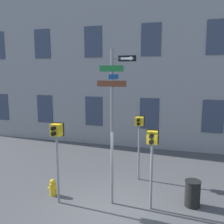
{
  "coord_description": "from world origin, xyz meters",
  "views": [
    {
      "loc": [
        2.01,
        -7.08,
        4.35
      ],
      "look_at": [
        -0.26,
        0.49,
        3.14
      ],
      "focal_mm": 40.0,
      "sensor_mm": 36.0,
      "label": 1
    }
  ],
  "objects_px": {
    "street_sign_pole": "(113,114)",
    "pedestrian_signal_across": "(139,131)",
    "trash_bin": "(193,193)",
    "pedestrian_signal_left": "(57,140)",
    "pedestrian_signal_right": "(152,148)",
    "fire_hydrant": "(53,188)"
  },
  "relations": [
    {
      "from": "street_sign_pole",
      "to": "pedestrian_signal_across",
      "type": "distance_m",
      "value": 2.45
    },
    {
      "from": "pedestrian_signal_right",
      "to": "fire_hydrant",
      "type": "xyz_separation_m",
      "value": [
        -3.51,
        -0.09,
        -1.76
      ]
    },
    {
      "from": "pedestrian_signal_right",
      "to": "pedestrian_signal_across",
      "type": "bearing_deg",
      "value": 110.56
    },
    {
      "from": "trash_bin",
      "to": "pedestrian_signal_left",
      "type": "bearing_deg",
      "value": -166.11
    },
    {
      "from": "pedestrian_signal_left",
      "to": "pedestrian_signal_across",
      "type": "xyz_separation_m",
      "value": [
        2.25,
        2.67,
        -0.11
      ]
    },
    {
      "from": "street_sign_pole",
      "to": "pedestrian_signal_left",
      "type": "height_order",
      "value": "street_sign_pole"
    },
    {
      "from": "pedestrian_signal_across",
      "to": "pedestrian_signal_right",
      "type": "bearing_deg",
      "value": -69.44
    },
    {
      "from": "street_sign_pole",
      "to": "trash_bin",
      "type": "bearing_deg",
      "value": 13.39
    },
    {
      "from": "pedestrian_signal_right",
      "to": "pedestrian_signal_left",
      "type": "bearing_deg",
      "value": -170.69
    },
    {
      "from": "street_sign_pole",
      "to": "pedestrian_signal_across",
      "type": "bearing_deg",
      "value": 78.67
    },
    {
      "from": "pedestrian_signal_left",
      "to": "pedestrian_signal_right",
      "type": "distance_m",
      "value": 3.1
    },
    {
      "from": "trash_bin",
      "to": "fire_hydrant",
      "type": "bearing_deg",
      "value": -172.12
    },
    {
      "from": "street_sign_pole",
      "to": "pedestrian_signal_across",
      "type": "relative_size",
      "value": 1.92
    },
    {
      "from": "fire_hydrant",
      "to": "trash_bin",
      "type": "distance_m",
      "value": 4.86
    },
    {
      "from": "pedestrian_signal_right",
      "to": "trash_bin",
      "type": "height_order",
      "value": "pedestrian_signal_right"
    },
    {
      "from": "pedestrian_signal_left",
      "to": "pedestrian_signal_across",
      "type": "relative_size",
      "value": 1.04
    },
    {
      "from": "pedestrian_signal_across",
      "to": "trash_bin",
      "type": "xyz_separation_m",
      "value": [
        2.11,
        -1.59,
        -1.64
      ]
    },
    {
      "from": "pedestrian_signal_right",
      "to": "fire_hydrant",
      "type": "height_order",
      "value": "pedestrian_signal_right"
    },
    {
      "from": "pedestrian_signal_across",
      "to": "fire_hydrant",
      "type": "bearing_deg",
      "value": -140.1
    },
    {
      "from": "pedestrian_signal_right",
      "to": "trash_bin",
      "type": "relative_size",
      "value": 2.97
    },
    {
      "from": "pedestrian_signal_left",
      "to": "pedestrian_signal_right",
      "type": "height_order",
      "value": "pedestrian_signal_left"
    },
    {
      "from": "pedestrian_signal_across",
      "to": "fire_hydrant",
      "type": "relative_size",
      "value": 4.35
    }
  ]
}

